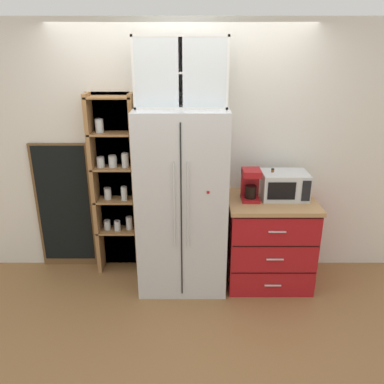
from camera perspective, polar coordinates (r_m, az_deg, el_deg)
name	(u,v)px	position (r m, az deg, el deg)	size (l,w,h in m)	color
ground_plane	(182,280)	(4.17, -1.41, -12.81)	(10.60, 10.60, 0.00)	olive
wall_back_cream	(182,152)	(4.01, -1.44, 5.89)	(4.91, 0.10, 2.55)	silver
refrigerator	(182,201)	(3.76, -1.52, -1.27)	(0.84, 0.70, 1.78)	silver
pantry_shelf_column	(115,183)	(4.08, -11.18, 1.24)	(0.50, 0.25, 1.88)	brown
counter_cabinet	(268,241)	(4.03, 11.10, -7.00)	(0.85, 0.68, 0.90)	#A8161C
microwave	(284,185)	(3.87, 13.30, 0.98)	(0.44, 0.33, 0.26)	silver
coffee_maker	(250,184)	(3.76, 8.51, 1.15)	(0.17, 0.20, 0.31)	#A8161C
mug_charcoal	(272,196)	(3.81, 11.69, -0.54)	(0.12, 0.08, 0.09)	#2D2D33
bottle_amber	(271,185)	(3.86, 11.52, 1.07)	(0.07, 0.07, 0.30)	brown
bottle_cobalt	(273,190)	(3.77, 11.78, 0.27)	(0.07, 0.07, 0.25)	navy
upper_cabinet	(181,72)	(3.54, -1.69, 17.18)	(0.81, 0.32, 0.60)	silver
chalkboard_menu	(64,207)	(4.34, -18.23, -2.07)	(0.60, 0.04, 1.38)	brown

